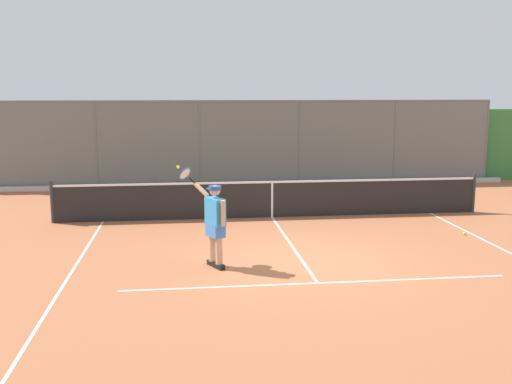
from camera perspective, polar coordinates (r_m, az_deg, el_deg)
The scene contains 6 objects.
ground_plane at distance 11.35m, azimuth 4.65°, elevation -6.88°, with size 60.00×60.00×0.00m, color #A8603D.
court_line_markings at distance 9.86m, azimuth 6.54°, elevation -9.52°, with size 8.72×9.77×0.01m.
fence_backdrop at distance 20.76m, azimuth -0.78°, elevation 4.44°, with size 20.30×1.37×2.97m.
tennis_net at distance 15.17m, azimuth 1.58°, elevation -0.66°, with size 11.21×0.09×1.07m.
tennis_player at distance 10.82m, azimuth -4.10°, elevation -2.79°, with size 0.90×1.09×1.85m.
tennis_ball_near_net at distance 14.22m, azimuth 19.78°, elevation -3.86°, with size 0.07×0.07×0.07m, color #CCDB33.
Camera 1 is at (2.21, 10.64, 3.27)m, focal length 40.74 mm.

